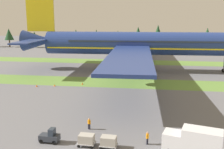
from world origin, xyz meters
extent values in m
cube|color=olive|center=(0.00, 39.47, 0.00)|extent=(320.00, 10.35, 0.01)
cube|color=olive|center=(0.00, 72.16, 0.00)|extent=(320.00, 10.35, 0.01)
cylinder|color=navy|center=(10.87, 55.82, 8.48)|extent=(60.60, 9.04, 6.92)
cone|color=navy|center=(-22.25, 54.65, 9.00)|extent=(10.54, 6.93, 6.57)
cube|color=yellow|center=(10.87, 55.82, 7.27)|extent=(59.13, 9.12, 0.36)
cube|color=#283342|center=(14.55, 55.94, 9.34)|extent=(53.24, 8.85, 0.44)
cube|color=navy|center=(6.36, 79.39, 7.79)|extent=(10.99, 40.82, 0.62)
cylinder|color=#A3A3A8|center=(8.01, 73.36, 5.51)|extent=(6.02, 4.01, 3.81)
cube|color=navy|center=(8.03, 31.99, 7.79)|extent=(10.99, 40.82, 0.62)
cylinder|color=#A3A3A8|center=(9.25, 38.11, 5.51)|extent=(6.02, 4.01, 3.81)
cube|color=navy|center=(-21.85, 64.11, 9.52)|extent=(5.88, 14.91, 0.44)
cube|color=navy|center=(-21.18, 45.24, 9.52)|extent=(5.88, 14.91, 0.44)
cube|color=yellow|center=(-21.51, 54.68, 17.82)|extent=(8.64, 1.05, 11.76)
cylinder|color=black|center=(34.43, 56.64, 0.60)|extent=(1.21, 0.46, 1.20)
cylinder|color=#A3A3A8|center=(6.05, 59.80, 4.14)|extent=(0.44, 0.44, 6.59)
cylinder|color=black|center=(6.05, 59.80, 0.85)|extent=(1.72, 0.65, 1.70)
cylinder|color=#A3A3A8|center=(6.34, 51.50, 4.14)|extent=(0.44, 0.44, 6.59)
cylinder|color=black|center=(6.34, 51.50, 0.85)|extent=(1.72, 0.65, 1.70)
cube|color=#2D333D|center=(-0.39, 5.31, 0.69)|extent=(2.67, 1.44, 0.77)
cube|color=#283342|center=(0.00, 5.29, 1.52)|extent=(0.76, 1.13, 0.90)
cylinder|color=black|center=(-1.33, 4.81, 0.30)|extent=(0.61, 0.23, 0.60)
cylinder|color=black|center=(-1.27, 5.91, 0.30)|extent=(0.61, 0.23, 0.60)
cylinder|color=black|center=(0.49, 4.71, 0.30)|extent=(0.61, 0.23, 0.60)
cylinder|color=black|center=(0.55, 5.81, 0.30)|extent=(0.61, 0.23, 0.60)
cube|color=#A3A3A8|center=(4.70, 5.02, 0.40)|extent=(2.28, 1.62, 0.10)
cube|color=#ADA89E|center=(4.70, 5.02, 1.00)|extent=(2.01, 1.43, 1.10)
cylinder|color=black|center=(3.83, 4.38, 0.20)|extent=(0.41, 0.14, 0.40)
cylinder|color=black|center=(3.91, 5.76, 0.20)|extent=(0.41, 0.14, 0.40)
cylinder|color=black|center=(5.50, 4.29, 0.20)|extent=(0.41, 0.14, 0.40)
cylinder|color=black|center=(5.58, 5.66, 0.20)|extent=(0.41, 0.14, 0.40)
cube|color=#A3A3A8|center=(7.60, 4.86, 0.40)|extent=(2.28, 1.62, 0.10)
cube|color=#ADA89E|center=(7.60, 4.86, 1.00)|extent=(2.01, 1.43, 1.10)
cylinder|color=black|center=(6.72, 4.22, 0.20)|extent=(0.41, 0.14, 0.40)
cylinder|color=black|center=(6.80, 5.59, 0.20)|extent=(0.41, 0.14, 0.40)
cylinder|color=black|center=(8.47, 5.50, 0.20)|extent=(0.41, 0.14, 0.40)
cube|color=silver|center=(15.48, 4.81, 1.58)|extent=(2.73, 2.80, 2.20)
cube|color=#283342|center=(14.46, 5.09, 2.02)|extent=(0.62, 2.02, 0.97)
cube|color=silver|center=(18.72, 3.93, 2.18)|extent=(4.95, 3.40, 2.80)
cylinder|color=black|center=(15.53, 5.83, 0.48)|extent=(1.01, 0.54, 0.96)
cylinder|color=black|center=(12.40, 6.48, 0.42)|extent=(0.18, 0.18, 0.85)
cylinder|color=black|center=(12.48, 6.68, 0.42)|extent=(0.18, 0.18, 0.85)
cylinder|color=orange|center=(12.44, 6.58, 1.16)|extent=(0.36, 0.36, 0.62)
sphere|color=tan|center=(12.44, 6.58, 1.62)|extent=(0.24, 0.24, 0.24)
cylinder|color=orange|center=(12.36, 6.36, 1.13)|extent=(0.10, 0.10, 0.58)
cylinder|color=orange|center=(12.52, 6.79, 1.13)|extent=(0.10, 0.10, 0.58)
cylinder|color=black|center=(3.75, 10.25, 0.42)|extent=(0.18, 0.18, 0.85)
cylinder|color=black|center=(3.95, 10.16, 0.42)|extent=(0.18, 0.18, 0.85)
cylinder|color=orange|center=(3.85, 10.21, 1.16)|extent=(0.36, 0.36, 0.62)
sphere|color=tan|center=(3.85, 10.21, 1.62)|extent=(0.24, 0.24, 0.24)
cylinder|color=orange|center=(3.65, 10.30, 1.13)|extent=(0.10, 0.10, 0.58)
cylinder|color=orange|center=(4.06, 10.11, 1.13)|extent=(0.10, 0.10, 0.58)
cone|color=orange|center=(-14.12, 32.68, 0.29)|extent=(0.44, 0.44, 0.57)
cone|color=orange|center=(-3.88, 36.33, 0.26)|extent=(0.44, 0.44, 0.52)
cone|color=orange|center=(-10.08, 33.78, 0.25)|extent=(0.44, 0.44, 0.49)
cylinder|color=#4C3823|center=(-65.39, 114.16, 1.96)|extent=(0.70, 0.70, 3.92)
cone|color=#1E4223|center=(-65.39, 114.16, 7.03)|extent=(5.03, 5.03, 6.23)
cylinder|color=#4C3823|center=(-50.42, 113.92, 1.28)|extent=(0.70, 0.70, 2.56)
cone|color=#1E4223|center=(-50.42, 113.92, 5.55)|extent=(5.46, 5.46, 5.97)
cylinder|color=#4C3823|center=(-39.47, 112.42, 1.80)|extent=(0.70, 0.70, 3.59)
cone|color=#1E4223|center=(-39.47, 112.42, 7.18)|extent=(5.82, 5.82, 7.19)
cylinder|color=#4C3823|center=(-27.10, 114.14, 1.96)|extent=(0.70, 0.70, 3.93)
cone|color=#1E4223|center=(-27.10, 114.14, 6.94)|extent=(4.64, 4.64, 6.01)
cylinder|color=#4C3823|center=(-15.64, 112.42, 1.89)|extent=(0.70, 0.70, 3.79)
cone|color=#1E4223|center=(-15.64, 112.42, 6.95)|extent=(3.85, 3.85, 6.33)
cylinder|color=#4C3823|center=(-3.94, 109.44, 1.79)|extent=(0.70, 0.70, 3.59)
cone|color=#1E4223|center=(-3.94, 109.44, 6.67)|extent=(5.26, 5.26, 6.15)
cylinder|color=#4C3823|center=(6.14, 110.97, 1.59)|extent=(0.70, 0.70, 3.17)
cone|color=#1E4223|center=(6.14, 110.97, 7.39)|extent=(5.70, 5.70, 8.43)
cylinder|color=#4C3823|center=(15.93, 109.16, 1.93)|extent=(0.70, 0.70, 3.86)
cone|color=#1E4223|center=(15.93, 109.16, 8.28)|extent=(5.73, 5.73, 8.83)
cylinder|color=#4C3823|center=(30.13, 114.60, 1.71)|extent=(0.70, 0.70, 3.42)
cone|color=#1E4223|center=(30.13, 114.60, 6.09)|extent=(5.12, 5.12, 5.35)
cylinder|color=#4C3823|center=(40.02, 112.47, 1.94)|extent=(0.70, 0.70, 3.89)
cone|color=#1E4223|center=(40.02, 112.47, 7.55)|extent=(5.00, 5.00, 7.33)
camera|label=1|loc=(12.48, -26.10, 16.24)|focal=43.05mm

